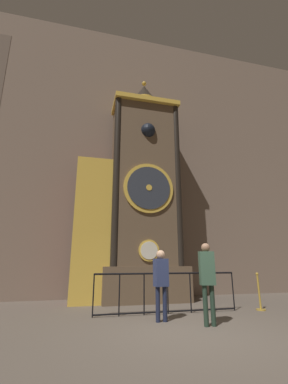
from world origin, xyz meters
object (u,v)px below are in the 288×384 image
Objects in this scene: clock_tower at (135,198)px; visitor_far at (207,275)px; stanchion_post at (260,298)px; visitor_near at (161,277)px.

visitor_far is at bearing -76.92° from clock_tower.
clock_tower is at bearing 116.28° from visitor_far.
visitor_near is at bearing -167.13° from stanchion_post.
visitor_far is 1.70× the size of stanchion_post.
visitor_far is 2.93m from stanchion_post.
clock_tower is 8.75× the size of stanchion_post.
clock_tower reaches higher than visitor_far.
stanchion_post is at bearing 4.16° from visitor_near.
clock_tower is 4.95m from visitor_far.
visitor_near reaches higher than stanchion_post.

